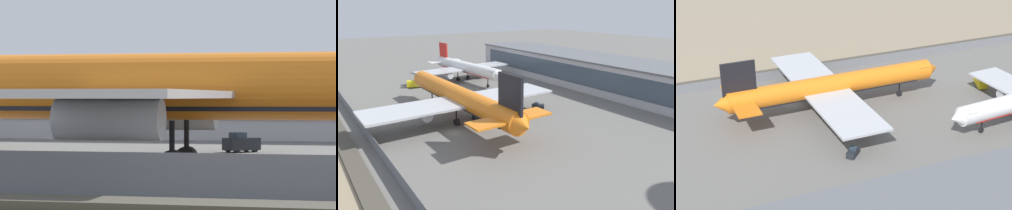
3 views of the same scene
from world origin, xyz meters
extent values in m
plane|color=#66635E|center=(0.00, 0.00, 0.00)|extent=(500.00, 500.00, 0.00)
cube|color=#474238|center=(0.00, -20.50, 0.25)|extent=(320.00, 3.00, 0.50)
cube|color=slate|center=(0.00, -16.00, 1.16)|extent=(280.00, 0.08, 2.32)
cylinder|color=slate|center=(0.00, -16.00, 1.16)|extent=(0.10, 0.10, 2.32)
cylinder|color=orange|center=(-7.46, 5.23, 5.73)|extent=(47.63, 5.40, 4.68)
cube|color=black|center=(-7.46, 5.23, 4.44)|extent=(40.48, 4.36, 0.84)
cube|color=#B7BABF|center=(-4.90, -6.15, 5.15)|extent=(10.81, 22.99, 0.47)
cube|color=#B7BABF|center=(-5.25, 16.68, 5.15)|extent=(10.81, 22.99, 0.47)
cylinder|color=#B7BABF|center=(-6.36, -4.34, 3.63)|extent=(6.70, 2.67, 2.57)
cylinder|color=#B7BABF|center=(-6.65, 14.83, 3.63)|extent=(6.70, 2.67, 2.57)
cylinder|color=black|center=(-4.09, 2.83, 2.02)|extent=(0.37, 0.37, 2.74)
cylinder|color=black|center=(-4.09, 2.83, 0.66)|extent=(1.52, 1.08, 1.51)
cylinder|color=black|center=(-4.16, 7.74, 2.02)|extent=(0.37, 0.37, 2.74)
cylinder|color=black|center=(-4.16, 7.74, 0.66)|extent=(1.52, 1.08, 1.51)
cone|color=white|center=(-24.63, 28.11, 4.95)|extent=(2.95, 4.05, 3.84)
cube|color=#232D3D|center=(-27.23, 27.88, 5.45)|extent=(2.51, 3.62, 1.21)
cube|color=#1E2328|center=(-3.12, 26.00, 0.75)|extent=(3.40, 3.39, 1.11)
cube|color=#283847|center=(-3.40, 25.72, 1.55)|extent=(1.70, 1.70, 0.50)
cylinder|color=black|center=(-3.34, 24.82, 0.35)|extent=(0.65, 0.65, 0.70)
cylinder|color=black|center=(-4.30, 25.78, 0.35)|extent=(0.65, 0.65, 0.70)
cylinder|color=black|center=(-1.93, 26.22, 0.35)|extent=(0.65, 0.65, 0.70)
cylinder|color=black|center=(-2.89, 27.18, 0.35)|extent=(0.65, 0.65, 0.70)
cube|color=#B2B2B7|center=(-14.71, 58.85, 4.77)|extent=(107.56, 20.30, 9.55)
cube|color=#3D4C5B|center=(-14.71, 48.62, 5.25)|extent=(98.95, 0.16, 5.73)
cube|color=#5B5E63|center=(-14.71, 58.85, 9.80)|extent=(108.16, 20.90, 0.50)
camera|label=1|loc=(11.17, -61.66, 5.00)|focal=105.00mm
camera|label=2|loc=(60.76, -27.29, 25.94)|focal=35.00mm
camera|label=3|loc=(34.06, 110.87, 55.34)|focal=60.00mm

